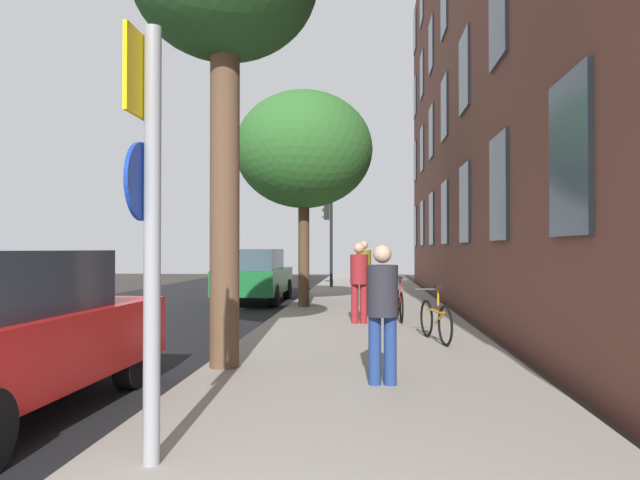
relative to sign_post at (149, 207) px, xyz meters
name	(u,v)px	position (x,y,z in m)	size (l,w,h in m)	color
ground_plane	(242,307)	(-1.98, 12.20, -1.94)	(41.80, 41.80, 0.00)	#332D28
road_asphalt	(169,306)	(-4.08, 12.20, -1.94)	(7.00, 38.00, 0.01)	black
sidewalk	(366,306)	(1.52, 12.20, -1.88)	(4.20, 38.00, 0.12)	gray
building_facade	(464,58)	(4.11, 11.70, 4.80)	(0.56, 27.00, 13.45)	brown
sign_post	(149,207)	(0.00, 0.00, 0.00)	(0.16, 0.60, 3.12)	gray
traffic_light	(329,226)	(0.00, 19.22, 0.60)	(0.43, 0.24, 3.53)	black
tree_far	(304,150)	(-0.13, 11.29, 2.31)	(3.63, 3.63, 5.69)	#4C3823
bicycle_0	(436,319)	(2.67, 5.71, -1.46)	(0.49, 1.58, 0.93)	black
bicycle_1	(399,303)	(2.23, 8.54, -1.46)	(0.42, 1.70, 0.94)	black
bicycle_2	(383,289)	(1.98, 12.86, -1.47)	(0.42, 1.68, 0.90)	black
pedestrian_0	(382,305)	(1.72, 2.56, -0.92)	(0.50, 0.50, 1.57)	navy
pedestrian_1	(359,277)	(1.38, 7.93, -0.88)	(0.40, 0.40, 1.65)	maroon
pedestrian_2	(364,268)	(1.45, 11.60, -0.83)	(0.46, 0.46, 1.74)	#33594C
car_1	(255,275)	(-1.86, 13.42, -1.10)	(1.82, 4.25, 1.62)	#19662D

